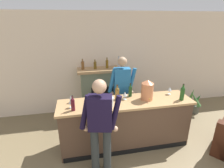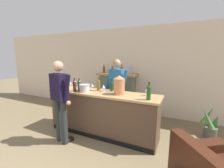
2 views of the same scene
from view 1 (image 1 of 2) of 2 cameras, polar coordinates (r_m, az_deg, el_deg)
wall_back_panel at (r=5.00m, az=1.14°, el=6.93°), size 12.00×0.07×2.75m
bar_counter at (r=3.71m, az=4.41°, el=-12.70°), size 2.66×0.67×1.02m
fireplace_stone at (r=4.90m, az=-3.29°, el=-2.10°), size 1.29×0.52×1.62m
potted_plant_corner at (r=5.54m, az=25.27°, el=-5.68°), size 0.44×0.52×0.70m
person_customer at (r=2.79m, az=-3.79°, el=-13.84°), size 0.65×0.36×1.75m
person_bartender at (r=4.07m, az=3.22°, el=-2.11°), size 0.66×0.33×1.77m
copper_dispenser at (r=3.52m, az=11.44°, el=-1.84°), size 0.24×0.28×0.41m
ice_bucket_steel at (r=3.24m, az=-1.66°, el=-5.79°), size 0.25×0.25×0.17m
wine_bottle_port_short at (r=3.12m, az=-5.63°, el=-5.76°), size 0.08×0.08×0.32m
wine_bottle_rose_blush at (r=3.71m, az=22.01°, el=-2.67°), size 0.08×0.08×0.34m
wine_bottle_chardonnay_pale at (r=3.46m, az=1.70°, el=-2.94°), size 0.08×0.08×0.32m
wine_bottle_cabernet_heavy at (r=3.63m, az=5.99°, el=-2.13°), size 0.07×0.07×0.29m
wine_bottle_riesling_slim at (r=3.25m, az=-5.31°, el=-4.88°), size 0.08×0.08×0.30m
wine_bottle_burgundy_dark at (r=3.14m, az=-12.68°, el=-6.31°), size 0.07×0.07×0.29m
wine_glass_near_bucket at (r=3.91m, az=18.34°, el=-1.57°), size 0.09×0.09×0.17m
wine_glass_by_dispenser at (r=3.42m, az=-0.93°, el=-3.69°), size 0.09×0.09×0.16m
wine_glass_front_left at (r=3.24m, az=-13.34°, el=-5.64°), size 0.08×0.08×0.17m
wine_glass_mid_counter at (r=3.49m, az=4.24°, el=-3.31°), size 0.09×0.09×0.17m
wine_glass_front_right at (r=3.43m, az=-13.17°, el=-4.31°), size 0.07×0.07×0.16m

